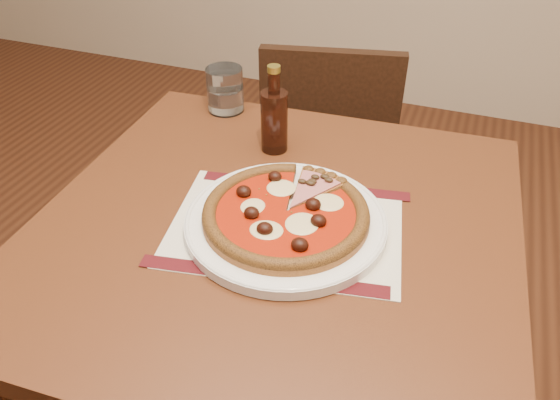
% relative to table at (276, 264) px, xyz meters
% --- Properties ---
extents(table, '(0.84, 0.84, 0.75)m').
position_rel_table_xyz_m(table, '(0.00, 0.00, 0.00)').
color(table, '#5B2E15').
rests_on(table, ground).
extents(chair_far, '(0.45, 0.45, 0.81)m').
position_rel_table_xyz_m(chair_far, '(-0.10, 0.72, -0.19)').
color(chair_far, black).
rests_on(chair_far, ground).
extents(placemat, '(0.42, 0.33, 0.00)m').
position_rel_table_xyz_m(placemat, '(0.02, -0.01, 0.10)').
color(placemat, beige).
rests_on(placemat, table).
extents(plate, '(0.33, 0.33, 0.02)m').
position_rel_table_xyz_m(plate, '(0.02, -0.01, 0.11)').
color(plate, white).
rests_on(plate, placemat).
extents(pizza, '(0.27, 0.27, 0.04)m').
position_rel_table_xyz_m(pizza, '(0.02, -0.01, 0.13)').
color(pizza, '#9F6526').
rests_on(pizza, plate).
extents(ham_slice, '(0.09, 0.13, 0.02)m').
position_rel_table_xyz_m(ham_slice, '(0.05, 0.07, 0.13)').
color(ham_slice, '#9F6526').
rests_on(ham_slice, plate).
extents(water_glass, '(0.09, 0.09, 0.10)m').
position_rel_table_xyz_m(water_glass, '(-0.25, 0.34, 0.15)').
color(water_glass, white).
rests_on(water_glass, table).
extents(bottle, '(0.05, 0.05, 0.18)m').
position_rel_table_xyz_m(bottle, '(-0.09, 0.22, 0.17)').
color(bottle, black).
rests_on(bottle, table).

